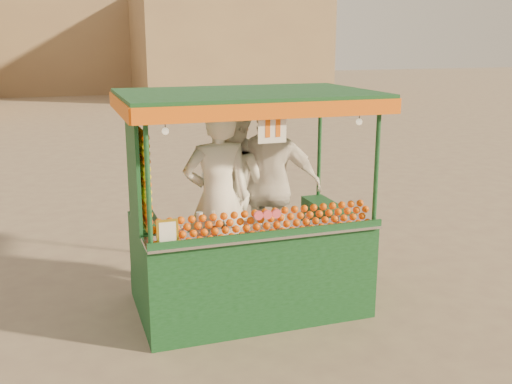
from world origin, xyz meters
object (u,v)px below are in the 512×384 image
object	(u,v)px
vendor_middle	(232,190)
juice_cart	(245,243)
vendor_right	(270,187)
vendor_left	(218,199)

from	to	relation	value
vendor_middle	juice_cart	bearing A→B (deg)	141.31
juice_cart	vendor_right	bearing A→B (deg)	44.56
vendor_left	vendor_middle	xyz separation A→B (m)	(0.30, 0.48, -0.05)
juice_cart	vendor_right	world-z (taller)	juice_cart
vendor_middle	vendor_right	size ratio (longest dim) A/B	0.96
vendor_middle	vendor_right	distance (m)	0.43
juice_cart	vendor_middle	size ratio (longest dim) A/B	1.38
vendor_right	vendor_left	bearing A→B (deg)	45.54
vendor_left	vendor_right	xyz separation A→B (m)	(0.70, 0.35, -0.00)
juice_cart	vendor_middle	xyz separation A→B (m)	(0.03, 0.55, 0.44)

